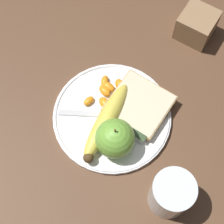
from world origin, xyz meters
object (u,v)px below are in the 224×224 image
at_px(fork, 112,115).
at_px(condiment_caddy, 197,25).
at_px(juice_glass, 171,194).
at_px(bread_slice, 139,105).
at_px(apple, 115,138).
at_px(banana, 108,123).
at_px(jam_packet, 139,132).
at_px(plate, 112,116).

distance_m(fork, condiment_caddy, 0.30).
height_order(juice_glass, condiment_caddy, juice_glass).
relative_size(juice_glass, bread_slice, 0.80).
xyz_separation_m(apple, banana, (-0.04, 0.03, -0.02)).
xyz_separation_m(juice_glass, apple, (-0.15, 0.04, 0.01)).
bearing_deg(condiment_caddy, bread_slice, -93.08).
distance_m(apple, bread_slice, 0.11).
bearing_deg(juice_glass, jam_packet, 144.21).
bearing_deg(plate, bread_slice, 51.24).
bearing_deg(apple, condiment_caddy, 87.95).
bearing_deg(bread_slice, jam_packet, -60.76).
distance_m(banana, condiment_caddy, 0.33).
relative_size(apple, bread_slice, 0.71).
xyz_separation_m(plate, bread_slice, (0.04, 0.05, 0.02)).
bearing_deg(plate, jam_packet, -4.80).
xyz_separation_m(plate, fork, (-0.00, -0.00, 0.01)).
relative_size(banana, jam_packet, 4.71).
bearing_deg(plate, fork, -160.96).
height_order(juice_glass, fork, juice_glass).
bearing_deg(jam_packet, banana, -163.27).
height_order(fork, jam_packet, jam_packet).
relative_size(plate, apple, 2.85).
height_order(juice_glass, banana, juice_glass).
xyz_separation_m(plate, jam_packet, (0.07, -0.01, 0.01)).
distance_m(plate, banana, 0.04).
distance_m(juice_glass, condiment_caddy, 0.41).
distance_m(plate, jam_packet, 0.07).
bearing_deg(banana, condiment_caddy, 81.51).
height_order(plate, banana, banana).
relative_size(juice_glass, banana, 0.52).
xyz_separation_m(plate, apple, (0.04, -0.05, 0.05)).
bearing_deg(apple, fork, 127.63).
bearing_deg(apple, bread_slice, 90.43).
xyz_separation_m(plate, juice_glass, (0.19, -0.09, 0.04)).
xyz_separation_m(bread_slice, jam_packet, (0.03, -0.06, -0.00)).
bearing_deg(banana, apple, -38.47).
height_order(apple, jam_packet, apple).
bearing_deg(plate, condiment_caddy, 79.86).
xyz_separation_m(bread_slice, fork, (-0.04, -0.05, -0.01)).
distance_m(bread_slice, fork, 0.06).
xyz_separation_m(fork, condiment_caddy, (0.05, 0.30, 0.02)).
bearing_deg(condiment_caddy, juice_glass, -70.55).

